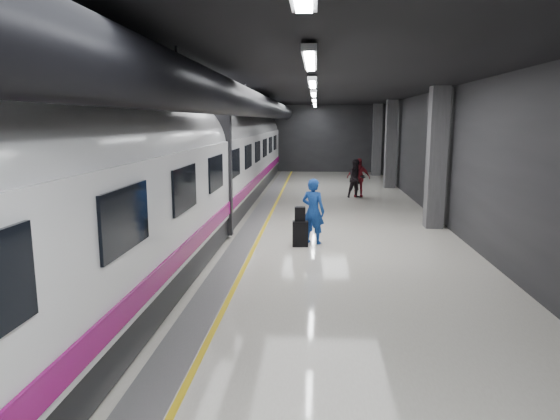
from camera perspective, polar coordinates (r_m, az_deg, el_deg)
name	(u,v)px	position (r m, az deg, el deg)	size (l,w,h in m)	color
ground	(291,239)	(14.70, 1.24, -3.34)	(40.00, 40.00, 0.00)	white
platform_hall	(283,117)	(15.27, 0.38, 10.56)	(10.02, 40.02, 4.51)	black
train	(180,168)	(14.88, -11.36, 4.71)	(3.05, 38.00, 4.05)	black
traveler_main	(313,211)	(14.06, 3.81, -0.12)	(0.67, 0.44, 1.85)	#1754B1
suitcase_main	(300,234)	(13.80, 2.33, -2.73)	(0.43, 0.27, 0.70)	black
shoulder_bag	(300,214)	(13.72, 2.30, -0.47)	(0.29, 0.16, 0.39)	black
traveler_far_a	(356,179)	(22.73, 8.72, 3.56)	(0.84, 0.66, 1.74)	black
traveler_far_b	(358,178)	(23.05, 8.95, 3.67)	(1.03, 0.43, 1.76)	maroon
suitcase_far	(357,179)	(27.95, 8.81, 3.54)	(0.37, 0.24, 0.55)	black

